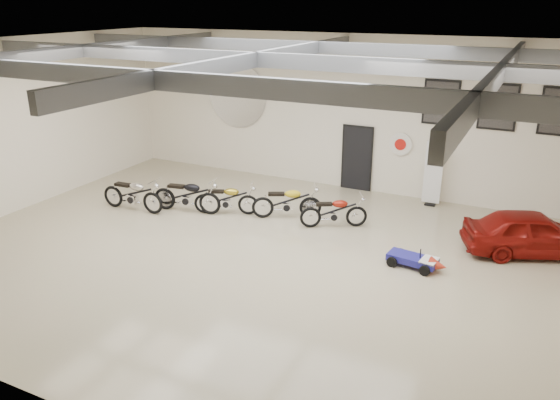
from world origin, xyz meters
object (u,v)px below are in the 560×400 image
at_px(banner_stand, 433,175).
at_px(vintage_car, 533,233).
at_px(motorcycle_silver, 132,193).
at_px(motorcycle_black, 187,195).
at_px(motorcycle_red, 334,211).
at_px(motorcycle_yellow, 287,201).
at_px(go_kart, 418,258).
at_px(motorcycle_gold, 226,198).

xyz_separation_m(banner_stand, vintage_car, (2.94, -2.36, -0.42)).
distance_m(motorcycle_silver, motorcycle_black, 1.65).
distance_m(motorcycle_red, vintage_car, 5.05).
relative_size(motorcycle_yellow, motorcycle_red, 1.07).
bearing_deg(vintage_car, motorcycle_yellow, 71.53).
relative_size(motorcycle_red, go_kart, 1.29).
xyz_separation_m(motorcycle_yellow, vintage_car, (6.49, 0.51, 0.05)).
height_order(motorcycle_silver, vintage_car, vintage_car).
distance_m(banner_stand, go_kart, 4.47).
distance_m(motorcycle_silver, go_kart, 8.54).
distance_m(go_kart, vintage_car, 3.11).
bearing_deg(motorcycle_silver, banner_stand, 26.04).
distance_m(banner_stand, motorcycle_black, 7.44).
xyz_separation_m(motorcycle_silver, motorcycle_gold, (2.67, 0.98, -0.05)).
bearing_deg(motorcycle_yellow, banner_stand, 12.61).
distance_m(motorcycle_yellow, vintage_car, 6.51).
bearing_deg(motorcycle_red, motorcycle_gold, 158.73).
bearing_deg(motorcycle_gold, go_kart, -31.43).
bearing_deg(go_kart, vintage_car, 47.96).
height_order(banner_stand, motorcycle_gold, banner_stand).
bearing_deg(motorcycle_red, motorcycle_yellow, 148.86).
bearing_deg(motorcycle_yellow, vintage_car, -21.89).
bearing_deg(motorcycle_red, go_kart, -58.06).
bearing_deg(vintage_car, banner_stand, 28.25).
xyz_separation_m(motorcycle_silver, vintage_car, (10.89, 1.99, 0.03)).
relative_size(motorcycle_silver, go_kart, 1.45).
height_order(motorcycle_silver, motorcycle_black, motorcycle_black).
bearing_deg(motorcycle_red, vintage_car, -23.09).
height_order(motorcycle_gold, motorcycle_red, motorcycle_gold).
bearing_deg(vintage_car, go_kart, 107.50).
xyz_separation_m(motorcycle_silver, go_kart, (8.53, -0.02, -0.28)).
distance_m(motorcycle_gold, motorcycle_yellow, 1.80).
relative_size(motorcycle_silver, motorcycle_black, 0.99).
bearing_deg(motorcycle_black, banner_stand, 20.38).
bearing_deg(banner_stand, go_kart, -83.85).
height_order(motorcycle_silver, motorcycle_red, motorcycle_silver).
bearing_deg(banner_stand, motorcycle_red, -126.95).
distance_m(motorcycle_black, motorcycle_yellow, 2.99).
relative_size(banner_stand, motorcycle_silver, 0.95).
relative_size(motorcycle_black, motorcycle_yellow, 1.06).
xyz_separation_m(motorcycle_yellow, motorcycle_red, (1.47, -0.04, -0.03)).
height_order(motorcycle_yellow, motorcycle_red, motorcycle_yellow).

